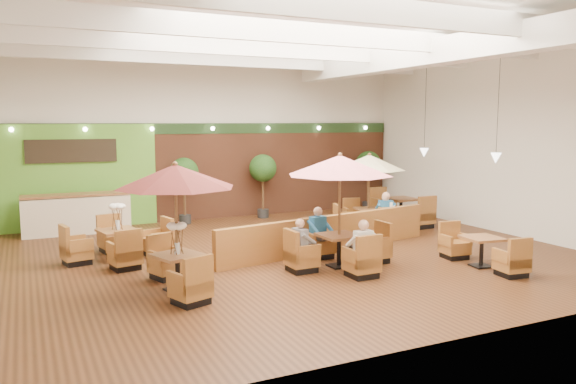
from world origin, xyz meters
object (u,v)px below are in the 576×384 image
diner_0 (362,242)px  table_5 (401,211)px  topiary_0 (184,175)px  diner_4 (385,210)px  diner_2 (302,239)px  booth_divider (330,233)px  service_counter (77,214)px  diner_1 (319,227)px  table_2 (368,174)px  topiary_2 (368,166)px  table_1 (340,189)px  diner_3 (385,209)px  table_3 (118,243)px  topiary_1 (263,171)px  table_4 (481,252)px  table_0 (176,193)px

diner_0 → table_5: bearing=49.0°
topiary_0 → diner_4: (4.74, -4.31, -0.85)m
diner_2 → booth_divider: bearing=123.6°
service_counter → diner_1: bearing=-48.5°
table_2 → diner_0: table_2 is taller
topiary_0 → topiary_2: 7.00m
table_1 → diner_1: size_ratio=3.34×
diner_1 → diner_3: size_ratio=0.96×
service_counter → diner_4: size_ratio=3.98×
table_3 → diner_3: bearing=-13.5°
topiary_2 → topiary_1: bearing=180.0°
table_1 → table_5: bearing=39.3°
table_5 → topiary_2: topiary_2 is taller
booth_divider → topiary_2: (4.70, 5.39, 1.17)m
topiary_0 → diner_4: size_ratio=2.84×
table_4 → diner_0: 2.98m
table_0 → table_2: (6.72, 3.58, -0.21)m
topiary_1 → service_counter: bearing=-178.1°
booth_divider → topiary_2: size_ratio=3.03×
table_3 → topiary_1: 6.87m
diner_0 → table_2: bearing=58.0°
diner_2 → table_3: bearing=-138.4°
diner_1 → diner_4: bearing=-163.1°
table_1 → table_4: bearing=-26.6°
table_1 → table_2: bearing=47.4°
diner_2 → diner_4: bearing=112.7°
diner_0 → table_3: bearing=142.3°
table_3 → diner_1: table_3 is taller
diner_1 → diner_3: diner_3 is taller
topiary_1 → diner_4: (2.01, -4.31, -0.88)m
table_1 → topiary_2: size_ratio=1.18×
topiary_0 → topiary_1: bearing=0.0°
service_counter → diner_3: diner_3 is taller
diner_0 → diner_4: 4.59m
table_4 → table_3: bearing=157.7°
diner_2 → topiary_0: bearing=176.8°
table_3 → topiary_1: bearing=25.3°
table_1 → topiary_0: table_1 is taller
table_3 → diner_1: size_ratio=3.34×
table_5 → diner_2: (-5.67, -4.05, 0.34)m
table_4 → diner_4: (0.10, 3.90, 0.41)m
service_counter → table_0: bearing=-79.5°
booth_divider → topiary_0: (-2.30, 5.39, 1.13)m
diner_1 → diner_2: size_ratio=1.08×
service_counter → table_2: 8.69m
topiary_1 → diner_1: (-1.01, -5.88, -0.87)m
diner_0 → diner_1: size_ratio=1.01×
booth_divider → table_2: table_2 is taller
table_2 → topiary_2: size_ratio=1.09×
booth_divider → table_0: (-4.33, -1.64, 1.45)m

